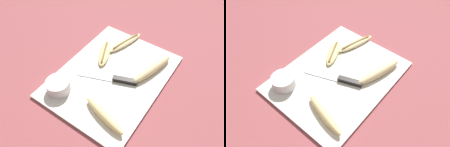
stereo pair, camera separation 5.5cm
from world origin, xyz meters
The scene contains 8 objects.
ground_plane centered at (0.00, 0.00, 0.00)m, with size 4.00×4.00×0.00m, color #93474C.
cutting_board centered at (0.00, 0.00, 0.01)m, with size 0.49×0.38×0.01m.
knife centered at (-0.01, -0.04, 0.02)m, with size 0.10×0.22×0.02m.
banana_golden_short centered at (-0.17, -0.08, 0.03)m, with size 0.08×0.18×0.03m.
banana_spotted_left centered at (0.08, 0.09, 0.02)m, with size 0.15×0.10×0.02m.
banana_ripe_center centered at (0.10, -0.12, 0.03)m, with size 0.20×0.09×0.03m.
banana_mellow_near centered at (0.18, 0.05, 0.02)m, with size 0.18×0.08×0.02m.
prep_bowl centered at (-0.17, 0.12, 0.03)m, with size 0.09×0.09×0.05m.
Camera 2 is at (-0.42, -0.35, 0.66)m, focal length 35.00 mm.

